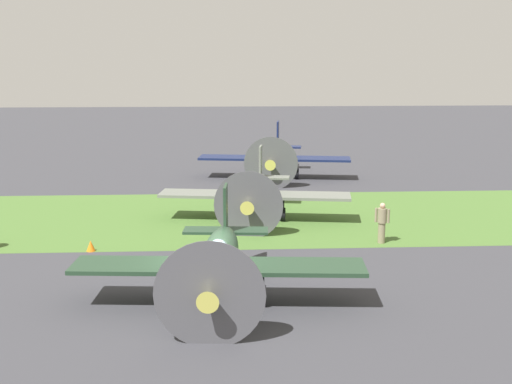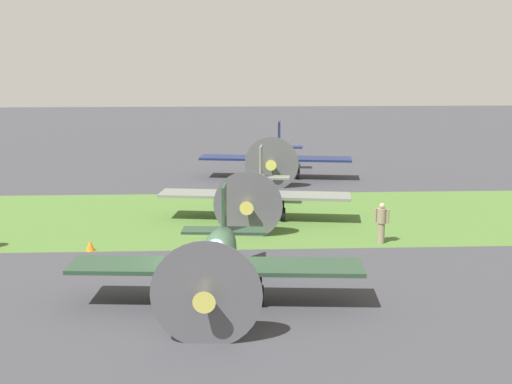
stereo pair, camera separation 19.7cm
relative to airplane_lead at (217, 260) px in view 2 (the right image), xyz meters
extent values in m
plane|color=#38383D|center=(0.51, -0.47, -1.39)|extent=(160.00, 160.00, 0.00)
cube|color=#476B2D|center=(0.51, -11.08, -1.38)|extent=(120.00, 11.00, 0.01)
ellipsoid|color=#233D28|center=(-0.01, -0.15, 0.01)|extent=(1.71, 6.61, 1.19)
cube|color=#233D28|center=(0.02, 0.23, -0.14)|extent=(9.33, 2.36, 0.13)
cube|color=#233D28|center=(-0.25, -3.12, 0.87)|extent=(0.18, 1.06, 1.83)
cube|color=#233D28|center=(-0.25, -3.12, 0.10)|extent=(3.14, 1.11, 0.10)
cone|color=#B7B24C|center=(0.27, 3.35, 0.01)|extent=(0.67, 0.72, 0.62)
cylinder|color=#4C4C51|center=(0.25, 3.16, 0.01)|extent=(3.07, 0.28, 3.08)
ellipsoid|color=#8CB2C6|center=(0.03, 0.43, 0.42)|extent=(0.78, 1.40, 0.67)
cylinder|color=black|center=(-1.36, 0.44, -1.06)|extent=(0.26, 0.67, 0.65)
cylinder|color=black|center=(-1.36, 0.44, -0.60)|extent=(0.12, 0.12, 0.92)
cylinder|color=black|center=(1.42, 0.22, -1.06)|extent=(0.26, 0.67, 0.65)
cylinder|color=black|center=(1.42, 0.22, -0.60)|extent=(0.12, 0.12, 0.92)
cylinder|color=black|center=(-0.26, -3.22, -1.23)|extent=(0.14, 0.32, 0.31)
ellipsoid|color=slate|center=(-1.74, -10.84, -0.02)|extent=(2.10, 6.53, 1.17)
cube|color=slate|center=(-1.68, -10.47, -0.16)|extent=(9.22, 2.91, 0.13)
cube|color=slate|center=(-2.17, -13.74, 0.83)|extent=(0.25, 1.04, 1.80)
cube|color=slate|center=(-2.17, -13.74, 0.08)|extent=(3.12, 1.28, 0.09)
cone|color=#B7B24C|center=(-1.24, -7.43, -0.02)|extent=(0.70, 0.74, 0.61)
cylinder|color=#4C4C51|center=(-1.26, -7.61, -0.02)|extent=(3.00, 0.48, 3.03)
ellipsoid|color=#8CB2C6|center=(-1.66, -10.28, 0.39)|extent=(0.85, 1.41, 0.66)
cylinder|color=black|center=(-3.03, -10.18, -1.07)|extent=(0.30, 0.67, 0.64)
cylinder|color=black|center=(-3.03, -10.18, -0.61)|extent=(0.11, 0.11, 0.91)
cylinder|color=black|center=(-0.31, -10.58, -1.07)|extent=(0.30, 0.67, 0.64)
cylinder|color=black|center=(-0.31, -10.58, -0.61)|extent=(0.11, 0.11, 0.91)
cylinder|color=black|center=(-2.18, -13.84, -1.24)|extent=(0.16, 0.32, 0.30)
ellipsoid|color=#141E47|center=(-3.56, -21.53, 0.06)|extent=(2.24, 6.92, 1.24)
cube|color=#141E47|center=(-3.50, -21.13, -0.09)|extent=(9.76, 3.11, 0.14)
cube|color=#141E47|center=(-4.02, -24.60, 0.97)|extent=(0.26, 1.10, 1.90)
cube|color=#141E47|center=(-4.02, -24.60, 0.16)|extent=(3.30, 1.37, 0.10)
cone|color=#B7B24C|center=(-3.02, -17.91, 0.06)|extent=(0.74, 0.79, 0.64)
cylinder|color=#4C4C51|center=(-3.05, -18.11, 0.06)|extent=(3.18, 0.52, 3.21)
ellipsoid|color=#8CB2C6|center=(-3.47, -20.93, 0.50)|extent=(0.90, 1.49, 0.70)
cylinder|color=black|center=(-4.92, -20.81, -1.05)|extent=(0.32, 0.71, 0.68)
cylinder|color=black|center=(-4.92, -20.81, -0.57)|extent=(0.12, 0.12, 0.96)
cylinder|color=black|center=(-2.05, -21.25, -1.05)|extent=(0.32, 0.71, 0.68)
cylinder|color=black|center=(-2.05, -21.25, -0.57)|extent=(0.12, 0.12, 0.96)
cylinder|color=black|center=(-4.04, -24.70, -1.23)|extent=(0.17, 0.33, 0.32)
cylinder|color=#847A5B|center=(-6.81, -6.26, -0.95)|extent=(0.30, 0.30, 0.88)
cylinder|color=#847A5B|center=(-6.81, -6.26, -0.20)|extent=(0.38, 0.38, 0.62)
sphere|color=tan|center=(-6.81, -6.26, 0.23)|extent=(0.23, 0.23, 0.23)
cylinder|color=#847A5B|center=(-7.04, -6.15, -0.20)|extent=(0.11, 0.11, 0.59)
cylinder|color=#847A5B|center=(-6.57, -6.37, -0.20)|extent=(0.11, 0.11, 0.59)
cone|color=orange|center=(5.19, -5.74, -1.17)|extent=(0.36, 0.36, 0.44)
camera|label=1|loc=(-0.10, 19.90, 6.39)|focal=45.84mm
camera|label=2|loc=(-0.30, 19.91, 6.39)|focal=45.84mm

